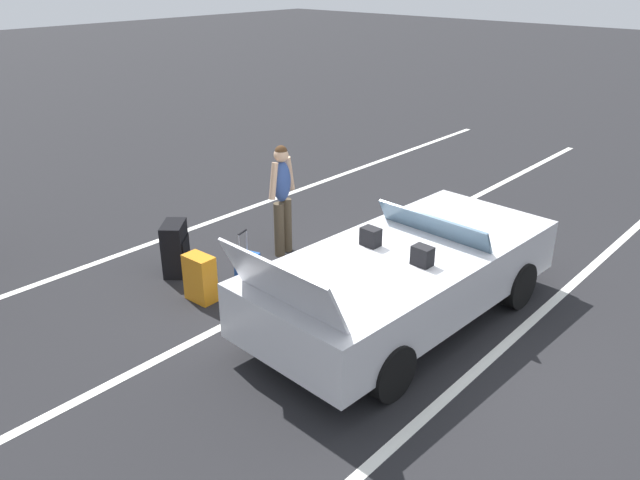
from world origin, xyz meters
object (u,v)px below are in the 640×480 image
object	(u,v)px
suitcase_large_black	(175,248)
traveler_person	(282,194)
suitcase_small_carryon	(248,273)
suitcase_medium_bright	(200,278)
convertible_car	(415,271)

from	to	relation	value
suitcase_large_black	traveler_person	bearing A→B (deg)	25.05
suitcase_small_carryon	traveler_person	xyz separation A→B (m)	(1.15, 0.49, 0.68)
suitcase_medium_bright	suitcase_small_carryon	bearing A→B (deg)	152.56
convertible_car	suitcase_small_carryon	distance (m)	2.19
suitcase_medium_bright	traveler_person	size ratio (longest dim) A/B	0.38
suitcase_large_black	traveler_person	xyz separation A→B (m)	(1.46, -0.65, 0.56)
suitcase_large_black	suitcase_small_carryon	xyz separation A→B (m)	(0.31, -1.14, -0.11)
suitcase_small_carryon	traveler_person	bearing A→B (deg)	96.66
suitcase_small_carryon	suitcase_large_black	bearing A→B (deg)	178.47
suitcase_large_black	suitcase_small_carryon	size ratio (longest dim) A/B	0.88
suitcase_medium_bright	suitcase_small_carryon	world-z (taller)	suitcase_small_carryon
convertible_car	suitcase_small_carryon	size ratio (longest dim) A/B	5.05
suitcase_large_black	suitcase_small_carryon	bearing A→B (deg)	-25.81
suitcase_medium_bright	traveler_person	distance (m)	1.84
convertible_car	suitcase_medium_bright	distance (m)	2.70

